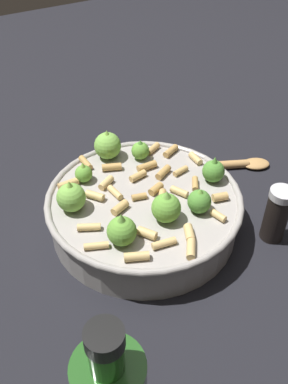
# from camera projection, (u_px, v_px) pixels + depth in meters

# --- Properties ---
(ground_plane) EXTENTS (2.40, 2.40, 0.00)m
(ground_plane) POSITION_uv_depth(u_px,v_px,m) (144.00, 225.00, 0.67)
(ground_plane) COLOR black
(cooking_pan) EXTENTS (0.31, 0.31, 0.11)m
(cooking_pan) POSITION_uv_depth(u_px,v_px,m) (143.00, 207.00, 0.65)
(cooking_pan) COLOR #9E9993
(cooking_pan) RESTS_ON ground
(pepper_shaker) EXTENTS (0.04, 0.04, 0.09)m
(pepper_shaker) POSITION_uv_depth(u_px,v_px,m) (277.00, 214.00, 0.62)
(pepper_shaker) COLOR black
(pepper_shaker) RESTS_ON ground
(wooden_spoon) EXTENTS (0.22, 0.13, 0.02)m
(wooden_spoon) POSITION_uv_depth(u_px,v_px,m) (219.00, 166.00, 0.78)
(wooden_spoon) COLOR #B2844C
(wooden_spoon) RESTS_ON ground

